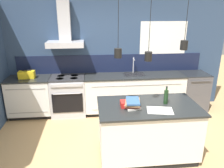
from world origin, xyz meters
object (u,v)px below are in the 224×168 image
book_stack (132,103)px  oven_range (69,96)px  bottle_on_island (166,97)px  dishwasher (193,91)px  yellow_toolbox (27,75)px  red_supply_box (127,104)px

book_stack → oven_range: bearing=123.9°
oven_range → bottle_on_island: bearing=-43.8°
dishwasher → bottle_on_island: bottle_on_island is taller
dishwasher → yellow_toolbox: bearing=180.0°
bottle_on_island → red_supply_box: (-0.64, -0.05, -0.08)m
oven_range → red_supply_box: (1.09, -1.71, 0.50)m
oven_range → red_supply_box: size_ratio=4.18×
red_supply_box → yellow_toolbox: size_ratio=0.64×
bottle_on_island → yellow_toolbox: 3.09m
dishwasher → bottle_on_island: size_ratio=3.08×
oven_range → dishwasher: same height
dishwasher → yellow_toolbox: (-3.90, 0.00, 0.54)m
oven_range → dishwasher: (3.02, 0.00, 0.00)m
book_stack → red_supply_box: bearing=170.6°
dishwasher → red_supply_box: 2.63m
yellow_toolbox → oven_range: bearing=-0.3°
dishwasher → book_stack: 2.59m
oven_range → yellow_toolbox: 1.03m
bottle_on_island → oven_range: bearing=136.2°
dishwasher → red_supply_box: size_ratio=4.18×
oven_range → yellow_toolbox: size_ratio=2.68×
book_stack → red_supply_box: (-0.07, 0.01, -0.01)m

